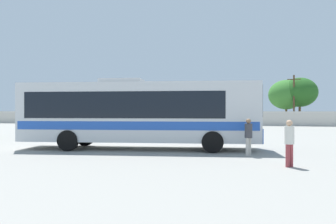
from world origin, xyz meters
TOP-DOWN VIEW (x-y plane):
  - ground_plane at (0.00, 10.00)m, footprint 300.00×300.00m
  - perimeter_wall at (0.00, 28.92)m, footprint 80.00×0.30m
  - coach_bus_silver_blue at (0.09, -0.32)m, footprint 12.53×4.10m
  - attendant_by_bus_door at (5.81, -1.76)m, footprint 0.47×0.47m
  - passenger_waiting_on_apron at (7.20, -4.28)m, footprint 0.48×0.48m
  - parked_car_leftmost_silver at (-10.17, 25.83)m, footprint 4.19×2.02m
  - parked_car_second_black at (-4.04, 25.96)m, footprint 4.44×2.01m
  - utility_pole_near at (12.38, 31.45)m, footprint 1.80×0.32m
  - roadside_tree_left at (-12.38, 35.03)m, footprint 3.43×3.43m
  - roadside_tree_midleft at (0.06, 34.84)m, footprint 3.52×3.52m
  - roadside_tree_midright at (11.68, 34.05)m, footprint 5.13×5.13m
  - roadside_tree_right at (13.46, 33.46)m, footprint 4.99×4.99m

SIDE VIEW (x-z plane):
  - ground_plane at x=0.00m, z-range 0.00..0.00m
  - parked_car_second_black at x=-4.04m, z-range 0.05..1.48m
  - parked_car_leftmost_silver at x=-10.17m, z-range 0.04..1.52m
  - attendant_by_bus_door at x=5.81m, z-range 0.11..1.77m
  - passenger_waiting_on_apron at x=7.20m, z-range 0.11..1.80m
  - perimeter_wall at x=0.00m, z-range 0.00..1.94m
  - coach_bus_silver_blue at x=0.09m, z-range 0.12..3.81m
  - utility_pole_near at x=12.38m, z-range 0.18..7.19m
  - roadside_tree_midright at x=11.68m, z-range 1.11..7.69m
  - roadside_tree_left at x=-12.38m, z-range 1.49..7.45m
  - roadside_tree_right at x=13.46m, z-range 1.28..8.10m
  - roadside_tree_midleft at x=0.06m, z-range 1.71..8.20m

